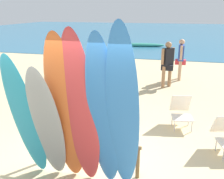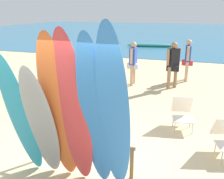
% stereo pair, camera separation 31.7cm
% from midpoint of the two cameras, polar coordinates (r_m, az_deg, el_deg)
% --- Properties ---
extents(ground, '(60.00, 60.00, 0.00)m').
position_cam_midpoint_polar(ground, '(18.19, 9.40, 8.11)').
color(ground, '#D3BC8C').
extents(ocean_water, '(60.00, 40.00, 0.02)m').
position_cam_midpoint_polar(ocean_water, '(35.32, 12.28, 12.45)').
color(ocean_water, teal).
rests_on(ocean_water, ground).
extents(surfboard_rack, '(2.02, 0.07, 0.63)m').
position_cam_midpoint_polar(surfboard_rack, '(4.87, -7.50, -12.63)').
color(surfboard_rack, brown).
rests_on(surfboard_rack, ground).
extents(surfboard_teal_0, '(0.54, 0.72, 2.33)m').
position_cam_midpoint_polar(surfboard_teal_0, '(4.52, -20.53, -6.37)').
color(surfboard_teal_0, '#289EC6').
rests_on(surfboard_teal_0, ground).
extents(surfboard_grey_1, '(0.54, 0.72, 2.16)m').
position_cam_midpoint_polar(surfboard_grey_1, '(4.38, -16.24, -7.91)').
color(surfboard_grey_1, '#999EA3').
rests_on(surfboard_grey_1, ground).
extents(surfboard_orange_2, '(0.59, 0.64, 2.64)m').
position_cam_midpoint_polar(surfboard_orange_2, '(4.19, -12.42, -5.21)').
color(surfboard_orange_2, orange).
rests_on(surfboard_orange_2, ground).
extents(surfboard_red_3, '(0.62, 0.67, 2.70)m').
position_cam_midpoint_polar(surfboard_red_3, '(4.04, -9.10, -5.41)').
color(surfboard_red_3, '#D13D42').
rests_on(surfboard_red_3, ground).
extents(surfboard_blue_4, '(0.52, 0.72, 2.66)m').
position_cam_midpoint_polar(surfboard_blue_4, '(3.89, -4.17, -6.43)').
color(surfboard_blue_4, '#337AD1').
rests_on(surfboard_blue_4, ground).
extents(surfboard_blue_5, '(0.50, 0.82, 2.81)m').
position_cam_midpoint_polar(surfboard_blue_5, '(3.75, 0.05, -6.14)').
color(surfboard_blue_5, '#337AD1').
rests_on(surfboard_blue_5, ground).
extents(beachgoer_midbeach, '(0.44, 0.65, 1.71)m').
position_cam_midpoint_polar(beachgoer_midbeach, '(10.11, 2.61, 6.54)').
color(beachgoer_midbeach, tan).
rests_on(beachgoer_midbeach, ground).
extents(beachgoer_by_water, '(0.46, 0.54, 1.75)m').
position_cam_midpoint_polar(beachgoer_by_water, '(9.90, 11.35, 6.14)').
color(beachgoer_by_water, '#9E704C').
rests_on(beachgoer_by_water, ground).
extents(beachgoer_photographing, '(0.45, 0.65, 1.72)m').
position_cam_midpoint_polar(beachgoer_photographing, '(11.15, 14.27, 7.09)').
color(beachgoer_photographing, tan).
rests_on(beachgoer_photographing, ground).
extents(beach_chair_red, '(0.63, 0.79, 0.81)m').
position_cam_midpoint_polar(beach_chair_red, '(6.78, 13.84, -4.47)').
color(beach_chair_red, '#B7B7BC').
rests_on(beach_chair_red, ground).
extents(distant_boat, '(3.83, 1.18, 0.30)m').
position_cam_midpoint_polar(distant_boat, '(20.89, 6.02, 9.83)').
color(distant_boat, teal).
rests_on(distant_boat, ground).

